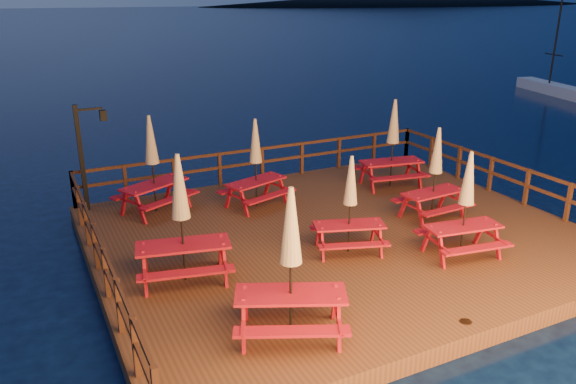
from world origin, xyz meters
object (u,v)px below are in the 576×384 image
(picnic_table_1, at_px, (435,172))
(picnic_table_2, at_px, (393,142))
(picnic_table_0, at_px, (350,203))
(sailboat, at_px, (554,89))
(lamp_post, at_px, (86,148))

(picnic_table_1, height_order, picnic_table_2, picnic_table_2)
(picnic_table_2, bearing_deg, picnic_table_0, -126.71)
(picnic_table_0, xyz_separation_m, picnic_table_2, (3.76, 3.50, 0.21))
(sailboat, bearing_deg, picnic_table_0, -135.26)
(picnic_table_0, height_order, picnic_table_2, picnic_table_2)
(lamp_post, distance_m, picnic_table_0, 7.54)
(picnic_table_0, bearing_deg, picnic_table_2, 61.86)
(picnic_table_1, bearing_deg, sailboat, 28.98)
(picnic_table_1, bearing_deg, picnic_table_2, 74.40)
(sailboat, relative_size, picnic_table_0, 4.17)
(lamp_post, xyz_separation_m, picnic_table_1, (8.21, -4.78, -0.49))
(sailboat, xyz_separation_m, picnic_table_0, (-24.76, -14.63, 1.30))
(picnic_table_1, distance_m, picnic_table_2, 2.75)
(sailboat, bearing_deg, picnic_table_2, -137.92)
(lamp_post, bearing_deg, picnic_table_2, -13.44)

